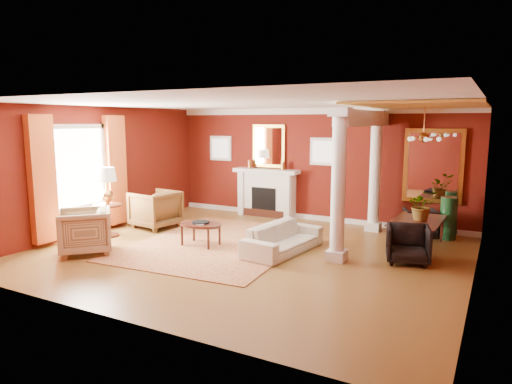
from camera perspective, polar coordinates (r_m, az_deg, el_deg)
The scene contains 27 objects.
ground at distance 9.07m, azimuth -0.94°, elevation -7.56°, with size 8.00×8.00×0.00m, color brown.
room_shell at distance 8.72m, azimuth -0.97°, elevation 5.28°, with size 8.04×7.04×2.92m.
fireplace at distance 12.39m, azimuth 1.30°, elevation -0.07°, with size 1.85×0.42×1.29m.
overmantel_mirror at distance 12.38m, azimuth 1.61°, elevation 5.76°, with size 0.95×0.07×1.15m.
flank_window_left at distance 13.16m, azimuth -4.43°, elevation 5.48°, with size 0.70×0.07×0.70m.
flank_window_right at distance 11.78m, azimuth 8.41°, elevation 5.03°, with size 0.70×0.07×0.70m.
left_window at distance 10.80m, azimuth -20.96°, elevation 2.21°, with size 0.21×2.55×2.60m.
column_front at distance 8.37m, azimuth 10.26°, elevation 0.93°, with size 0.36×0.36×2.80m.
column_back at distance 10.95m, azimuth 14.68°, elevation 2.60°, with size 0.36×0.36×2.80m.
header_beam at distance 9.83m, azimuth 13.40°, elevation 8.95°, with size 0.30×3.20×0.32m, color white.
amber_ceiling at distance 9.45m, azimuth 20.06°, elevation 10.19°, with size 2.30×3.40×0.04m, color gold.
dining_mirror at distance 11.17m, azimuth 21.25°, elevation 3.04°, with size 1.30×0.07×1.70m.
chandelier at distance 9.49m, azimuth 20.21°, elevation 6.42°, with size 0.60×0.62×0.75m.
crown_trim at distance 11.85m, azimuth 7.36°, elevation 10.01°, with size 8.00×0.08×0.16m, color white.
base_trim at distance 12.10m, azimuth 7.10°, elevation -3.17°, with size 8.00×0.08×0.12m, color white.
rug at distance 9.74m, azimuth -4.57°, elevation -6.37°, with size 3.23×4.30×0.02m, color maroon.
sofa at distance 9.00m, azimuth 3.45°, elevation -5.20°, with size 1.93×0.56×0.76m, color beige.
armchair_leopard at distance 11.32m, azimuth -12.47°, elevation -1.88°, with size 0.97×0.91×1.00m, color black.
armchair_stripe at distance 9.51m, azimuth -20.63°, elevation -4.35°, with size 0.94×0.88×0.97m, color tan.
coffee_table at distance 9.51m, azimuth -6.94°, elevation -4.17°, with size 0.94×0.94×0.48m.
coffee_book at distance 9.42m, azimuth -7.24°, elevation -3.33°, with size 0.16×0.02×0.22m, color black.
side_table at distance 10.65m, azimuth -18.18°, elevation 0.26°, with size 0.62×0.62×1.56m.
dining_table at distance 9.83m, azimuth 19.68°, elevation -4.02°, with size 1.65×0.58×0.92m, color black.
dining_chair_near at distance 8.78m, azimuth 18.48°, elevation -5.98°, with size 0.74×0.69×0.76m, color black.
dining_chair_far at distance 10.92m, azimuth 19.82°, elevation -3.42°, with size 0.66×0.62×0.68m, color black.
green_urn at distance 10.83m, azimuth 22.87°, elevation -3.53°, with size 0.40×0.40×0.95m.
potted_plant at distance 9.69m, azimuth 20.15°, elevation 0.02°, with size 0.56×0.63×0.49m, color #26591E.
Camera 1 is at (4.26, -7.59, 2.55)m, focal length 32.00 mm.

